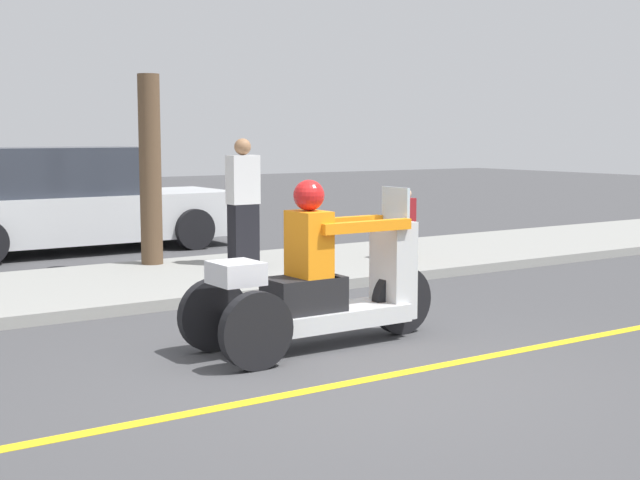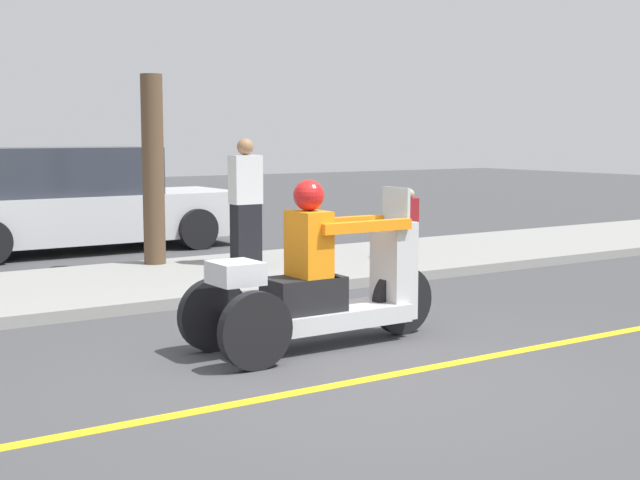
# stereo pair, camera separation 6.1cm
# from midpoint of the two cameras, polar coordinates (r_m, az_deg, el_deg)

# --- Properties ---
(ground_plane) EXTENTS (60.00, 60.00, 0.00)m
(ground_plane) POSITION_cam_midpoint_polar(r_m,az_deg,el_deg) (6.58, 2.13, -9.05)
(ground_plane) COLOR #424244
(lane_stripe) EXTENTS (24.00, 0.12, 0.01)m
(lane_stripe) POSITION_cam_midpoint_polar(r_m,az_deg,el_deg) (6.80, 4.75, -8.51)
(lane_stripe) COLOR gold
(lane_stripe) RESTS_ON ground
(sidewalk_strip) EXTENTS (28.00, 2.80, 0.12)m
(sidewalk_strip) POSITION_cam_midpoint_polar(r_m,az_deg,el_deg) (10.55, -12.73, -2.85)
(sidewalk_strip) COLOR gray
(sidewalk_strip) RESTS_ON ground
(motorcycle_trike) EXTENTS (2.33, 0.82, 1.42)m
(motorcycle_trike) POSITION_cam_midpoint_polar(r_m,az_deg,el_deg) (7.53, -0.19, -3.09)
(motorcycle_trike) COLOR black
(motorcycle_trike) RESTS_ON ground
(spectator_far_back) EXTENTS (0.39, 0.23, 1.62)m
(spectator_far_back) POSITION_cam_midpoint_polar(r_m,az_deg,el_deg) (11.46, -5.09, 2.29)
(spectator_far_back) COLOR black
(spectator_far_back) RESTS_ON sidewalk_strip
(spectator_by_tree) EXTENTS (0.23, 0.14, 0.94)m
(spectator_by_tree) POSITION_cam_midpoint_polar(r_m,az_deg,el_deg) (12.07, 5.42, 0.95)
(spectator_by_tree) COLOR gray
(spectator_by_tree) RESTS_ON sidewalk_strip
(parked_car_lot_left) EXTENTS (4.86, 1.97, 1.60)m
(parked_car_lot_left) POSITION_cam_midpoint_polar(r_m,az_deg,el_deg) (14.23, -15.82, 2.31)
(parked_car_lot_left) COLOR silver
(parked_car_lot_left) RESTS_ON ground
(tree_trunk) EXTENTS (0.28, 0.28, 2.44)m
(tree_trunk) POSITION_cam_midpoint_polar(r_m,az_deg,el_deg) (11.69, -10.95, 4.43)
(tree_trunk) COLOR brown
(tree_trunk) RESTS_ON sidewalk_strip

